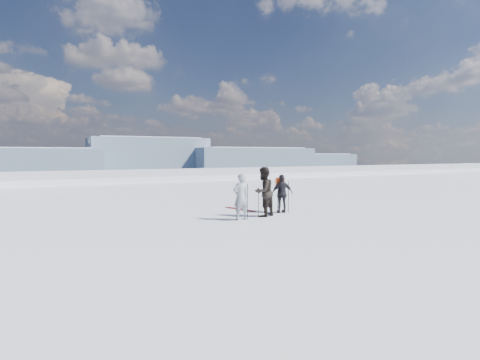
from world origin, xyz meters
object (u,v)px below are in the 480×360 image
Objects in this scene: skier_pack at (282,194)px; skis_loose at (240,209)px; skier_dark at (263,192)px; skier_grey at (241,197)px.

skier_pack reaches higher than skis_loose.
skier_pack is at bearing -54.01° from skis_loose.
skier_dark is 1.15× the size of skis_loose.
skier_dark reaches higher than skis_loose.
skier_pack is at bearing -167.29° from skier_grey.
skier_pack is 0.94× the size of skis_loose.
skier_dark is 1.22m from skier_pack.
skier_grey reaches higher than skis_loose.
skier_dark is at bearing -169.99° from skier_grey.
skier_grey is 2.37m from skier_pack.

